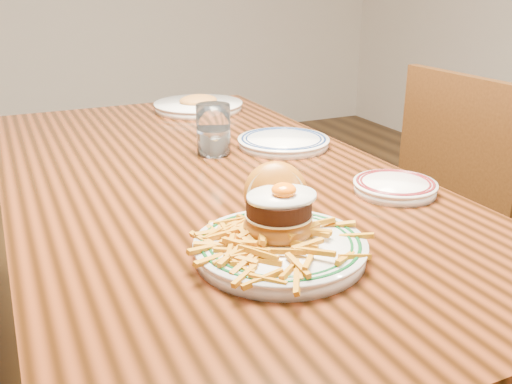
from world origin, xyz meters
name	(u,v)px	position (x,y,z in m)	size (l,w,h in m)	color
table	(206,209)	(0.00, 0.00, 0.66)	(0.85, 1.60, 0.75)	black
chair_right	(479,217)	(0.85, -0.02, 0.49)	(0.44, 0.44, 0.92)	#43250D
main_plate	(280,232)	(-0.03, -0.42, 0.79)	(0.27, 0.29, 0.13)	white
side_plate	(395,186)	(0.31, -0.28, 0.77)	(0.17, 0.17, 0.03)	white
rear_plate	(284,141)	(0.26, 0.11, 0.76)	(0.24, 0.24, 0.03)	white
water_glass	(214,133)	(0.07, 0.13, 0.81)	(0.08, 0.08, 0.13)	white
far_plate	(198,105)	(0.20, 0.61, 0.77)	(0.29, 0.29, 0.05)	white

